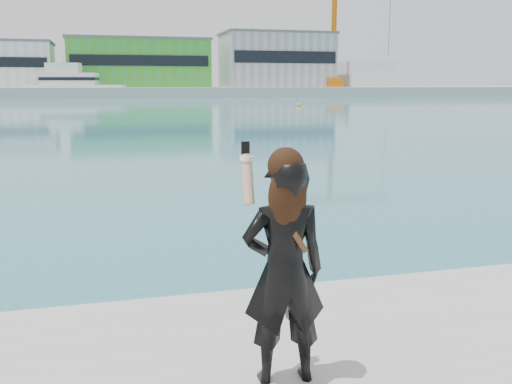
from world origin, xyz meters
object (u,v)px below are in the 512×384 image
motor_yacht (73,85)px  woman (284,265)px  dock_crane (339,29)px  buoy_near (299,106)px

motor_yacht → woman: bearing=-75.4°
dock_crane → woman: 134.18m
dock_crane → woman: dock_crane is taller
buoy_near → dock_crane: bearing=62.9°
motor_yacht → buoy_near: 59.17m
dock_crane → motor_yacht: bearing=-173.3°
woman → motor_yacht: bearing=-82.7°
buoy_near → woman: size_ratio=0.32×
dock_crane → motor_yacht: (-58.89, -6.94, -12.59)m
woman → buoy_near: bearing=-105.2°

